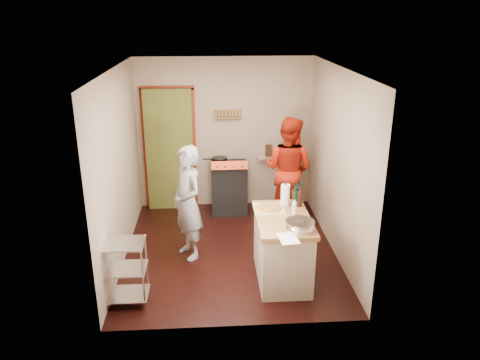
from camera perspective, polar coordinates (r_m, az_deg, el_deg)
name	(u,v)px	position (r m, az deg, el deg)	size (l,w,h in m)	color
floor	(230,250)	(6.92, -1.20, -8.52)	(3.50, 3.50, 0.00)	black
back_wall	(188,144)	(8.16, -6.37, 4.44)	(3.00, 0.44, 2.60)	gray
left_wall	(119,168)	(6.51, -14.59, 1.42)	(0.04, 3.50, 2.60)	gray
right_wall	(337,163)	(6.63, 11.78, 1.99)	(0.04, 3.50, 2.60)	gray
ceiling	(229,68)	(6.12, -1.38, 13.49)	(3.00, 3.50, 0.02)	white
stove	(229,187)	(8.03, -1.36, -0.83)	(0.60, 0.63, 1.00)	black
wire_shelving	(126,270)	(5.74, -13.73, -10.56)	(0.48, 0.40, 0.80)	silver
island	(283,246)	(6.07, 5.21, -8.02)	(0.69, 1.31, 1.18)	beige
person_stripe	(188,203)	(6.47, -6.36, -2.80)	(0.59, 0.39, 1.62)	#A0A0A4
person_red	(288,169)	(7.64, 5.89, 1.31)	(0.84, 0.66, 1.74)	#A91D0B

